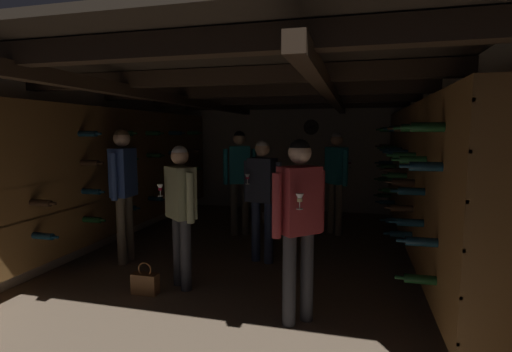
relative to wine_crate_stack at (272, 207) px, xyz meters
name	(u,v)px	position (x,y,z in m)	size (l,w,h in m)	color
ground_plane	(255,254)	(0.17, -1.93, -0.30)	(8.40, 8.40, 0.00)	#7A6651
room_shell	(260,152)	(0.18, -1.65, 1.12)	(4.72, 6.52, 2.41)	beige
wine_crate_stack	(272,207)	(0.00, 0.00, 0.00)	(0.52, 0.35, 0.60)	brown
display_bottle	(277,184)	(0.11, -0.06, 0.44)	(0.08, 0.08, 0.35)	black
person_host_center	(262,189)	(0.34, -2.23, 0.67)	(0.53, 0.33, 1.61)	#232D4C
person_guest_far_left	(240,172)	(-0.34, -1.01, 0.75)	(0.51, 0.41, 1.73)	#4C473D
person_guest_near_left	(181,204)	(-0.31, -3.27, 0.64)	(0.46, 0.39, 1.57)	#2D2D33
person_guest_near_right	(299,214)	(1.04, -3.73, 0.70)	(0.42, 0.44, 1.65)	#2D2D33
person_guest_far_right	(336,173)	(1.20, -0.56, 0.74)	(0.44, 0.42, 1.71)	brown
person_guest_mid_left	(123,182)	(-1.40, -2.68, 0.77)	(0.34, 0.54, 1.75)	brown
handbag	(145,283)	(-0.61, -3.53, -0.18)	(0.28, 0.12, 0.35)	brown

